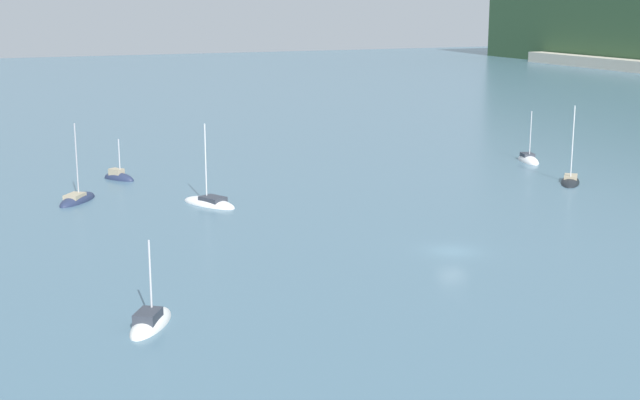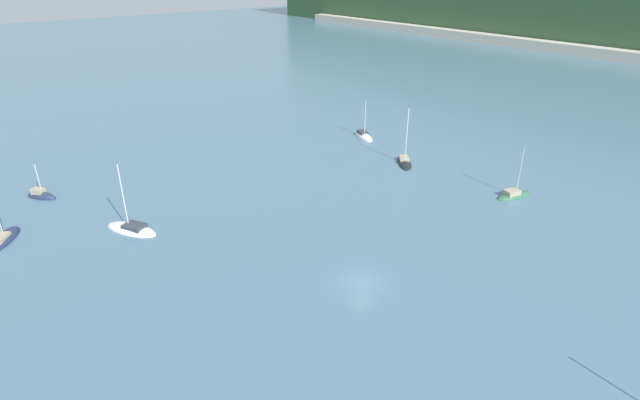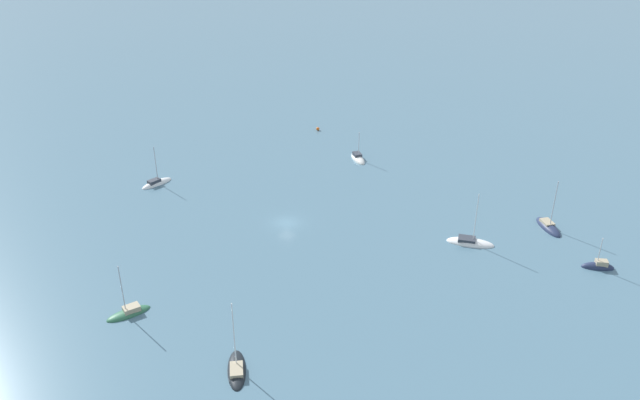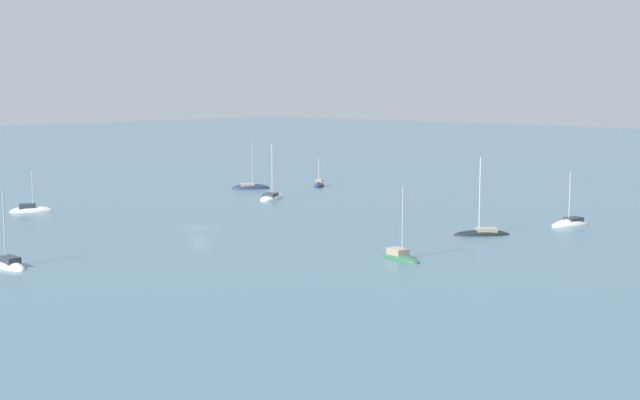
{
  "view_description": "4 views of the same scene",
  "coord_description": "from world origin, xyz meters",
  "px_view_note": "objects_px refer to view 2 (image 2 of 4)",
  "views": [
    {
      "loc": [
        66.75,
        -41.83,
        22.42
      ],
      "look_at": [
        -10.39,
        -8.67,
        3.39
      ],
      "focal_mm": 50.0,
      "sensor_mm": 36.0,
      "label": 1
    },
    {
      "loc": [
        31.67,
        -31.65,
        31.29
      ],
      "look_at": [
        -16.87,
        7.99,
        1.1
      ],
      "focal_mm": 28.0,
      "sensor_mm": 36.0,
      "label": 2
    },
    {
      "loc": [
        -66.22,
        65.81,
        52.79
      ],
      "look_at": [
        -1.25,
        -7.27,
        2.04
      ],
      "focal_mm": 35.0,
      "sensor_mm": 36.0,
      "label": 3
    },
    {
      "loc": [
        71.84,
        90.64,
        18.4
      ],
      "look_at": [
        -11.28,
        11.08,
        3.58
      ],
      "focal_mm": 50.0,
      "sensor_mm": 36.0,
      "label": 4
    }
  ],
  "objects_px": {
    "sailboat_3": "(404,162)",
    "sailboat_7": "(364,137)",
    "sailboat_5": "(3,241)",
    "sailboat_6": "(132,230)",
    "sailboat_4": "(513,196)",
    "sailboat_2": "(41,197)"
  },
  "relations": [
    {
      "from": "sailboat_6",
      "to": "sailboat_7",
      "type": "height_order",
      "value": "sailboat_6"
    },
    {
      "from": "sailboat_4",
      "to": "sailboat_3",
      "type": "bearing_deg",
      "value": 111.81
    },
    {
      "from": "sailboat_3",
      "to": "sailboat_4",
      "type": "xyz_separation_m",
      "value": [
        19.22,
        2.39,
        0.03
      ]
    },
    {
      "from": "sailboat_2",
      "to": "sailboat_5",
      "type": "relative_size",
      "value": 0.63
    },
    {
      "from": "sailboat_4",
      "to": "sailboat_5",
      "type": "height_order",
      "value": "sailboat_5"
    },
    {
      "from": "sailboat_4",
      "to": "sailboat_6",
      "type": "xyz_separation_m",
      "value": [
        -25.38,
        -47.18,
        -0.05
      ]
    },
    {
      "from": "sailboat_2",
      "to": "sailboat_4",
      "type": "xyz_separation_m",
      "value": [
        43.53,
        53.79,
        0.02
      ]
    },
    {
      "from": "sailboat_7",
      "to": "sailboat_5",
      "type": "bearing_deg",
      "value": -71.06
    },
    {
      "from": "sailboat_7",
      "to": "sailboat_4",
      "type": "bearing_deg",
      "value": 14.85
    },
    {
      "from": "sailboat_6",
      "to": "sailboat_7",
      "type": "distance_m",
      "value": 49.76
    },
    {
      "from": "sailboat_2",
      "to": "sailboat_6",
      "type": "relative_size",
      "value": 0.62
    },
    {
      "from": "sailboat_6",
      "to": "sailboat_2",
      "type": "bearing_deg",
      "value": -6.75
    },
    {
      "from": "sailboat_5",
      "to": "sailboat_7",
      "type": "xyz_separation_m",
      "value": [
        -0.99,
        62.39,
        0.01
      ]
    },
    {
      "from": "sailboat_5",
      "to": "sailboat_7",
      "type": "relative_size",
      "value": 1.22
    },
    {
      "from": "sailboat_4",
      "to": "sailboat_6",
      "type": "bearing_deg",
      "value": 166.44
    },
    {
      "from": "sailboat_2",
      "to": "sailboat_4",
      "type": "height_order",
      "value": "sailboat_4"
    },
    {
      "from": "sailboat_7",
      "to": "sailboat_6",
      "type": "bearing_deg",
      "value": -62.32
    },
    {
      "from": "sailboat_3",
      "to": "sailboat_4",
      "type": "bearing_deg",
      "value": 47.91
    },
    {
      "from": "sailboat_2",
      "to": "sailboat_5",
      "type": "distance_m",
      "value": 12.73
    },
    {
      "from": "sailboat_4",
      "to": "sailboat_6",
      "type": "distance_m",
      "value": 53.58
    },
    {
      "from": "sailboat_3",
      "to": "sailboat_7",
      "type": "bearing_deg",
      "value": -155.57
    },
    {
      "from": "sailboat_4",
      "to": "sailboat_5",
      "type": "distance_m",
      "value": 68.8
    }
  ]
}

